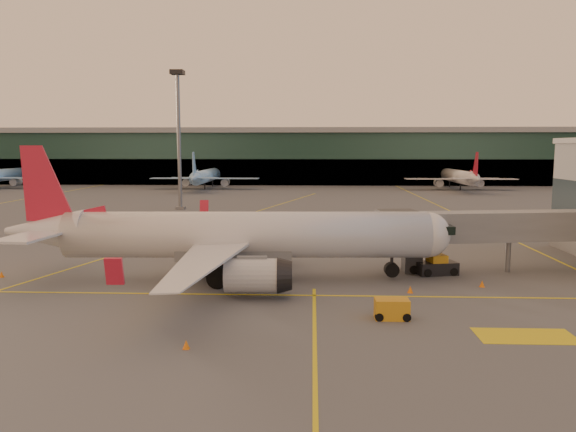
{
  "coord_description": "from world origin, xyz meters",
  "views": [
    {
      "loc": [
        4.82,
        -37.98,
        11.56
      ],
      "look_at": [
        2.48,
        15.47,
        5.0
      ],
      "focal_mm": 35.0,
      "sensor_mm": 36.0,
      "label": 1
    }
  ],
  "objects_px": {
    "catering_truck": "(219,243)",
    "gpu_cart": "(392,309)",
    "main_airplane": "(232,237)",
    "pushback_tug": "(437,266)"
  },
  "relations": [
    {
      "from": "catering_truck",
      "to": "gpu_cart",
      "type": "distance_m",
      "value": 19.7
    },
    {
      "from": "main_airplane",
      "to": "catering_truck",
      "type": "height_order",
      "value": "main_airplane"
    },
    {
      "from": "gpu_cart",
      "to": "pushback_tug",
      "type": "bearing_deg",
      "value": 65.88
    },
    {
      "from": "catering_truck",
      "to": "pushback_tug",
      "type": "xyz_separation_m",
      "value": [
        20.03,
        0.04,
        -2.0
      ]
    },
    {
      "from": "pushback_tug",
      "to": "main_airplane",
      "type": "bearing_deg",
      "value": 176.08
    },
    {
      "from": "main_airplane",
      "to": "gpu_cart",
      "type": "distance_m",
      "value": 16.69
    },
    {
      "from": "main_airplane",
      "to": "pushback_tug",
      "type": "height_order",
      "value": "main_airplane"
    },
    {
      "from": "catering_truck",
      "to": "gpu_cart",
      "type": "height_order",
      "value": "catering_truck"
    },
    {
      "from": "main_airplane",
      "to": "gpu_cart",
      "type": "bearing_deg",
      "value": -43.56
    },
    {
      "from": "pushback_tug",
      "to": "gpu_cart",
      "type": "bearing_deg",
      "value": -126.64
    }
  ]
}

